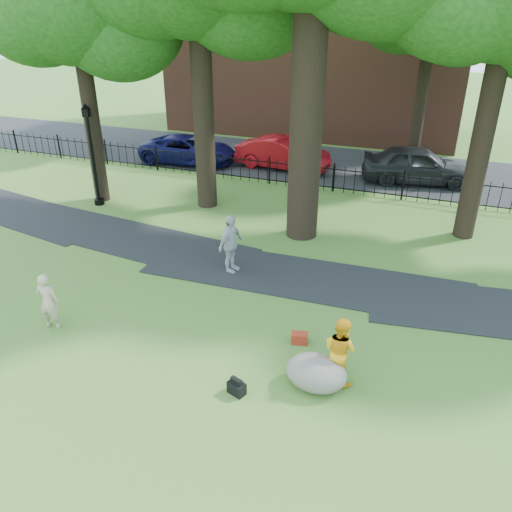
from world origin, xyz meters
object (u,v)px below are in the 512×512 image
at_px(man, 340,350).
at_px(lamppost, 93,157).
at_px(boulder, 316,371).
at_px(red_sedan, 283,153).
at_px(woman, 48,301).

xyz_separation_m(man, lamppost, (-11.71, 7.20, 1.20)).
bearing_deg(boulder, red_sedan, 110.62).
bearing_deg(boulder, man, 42.07).
bearing_deg(woman, red_sedan, -104.56).
relative_size(woman, man, 0.97).
bearing_deg(boulder, woman, -177.86).
bearing_deg(man, lamppost, -4.09).
xyz_separation_m(boulder, red_sedan, (-5.68, 15.11, 0.38)).
height_order(boulder, lamppost, lamppost).
xyz_separation_m(man, red_sedan, (-6.09, 14.74, -0.03)).
height_order(man, red_sedan, man).
distance_m(man, boulder, 0.69).
height_order(woman, man, man).
distance_m(woman, red_sedan, 15.42).
bearing_deg(man, boulder, 69.58).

